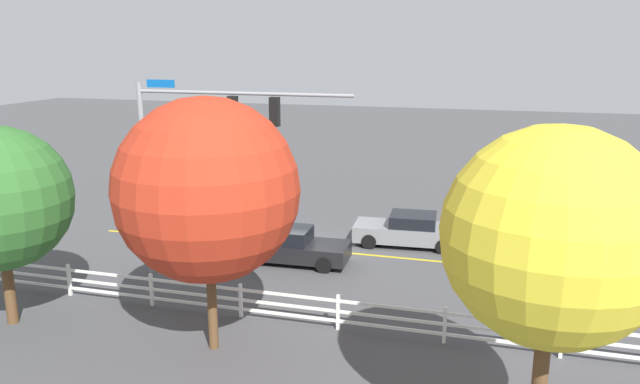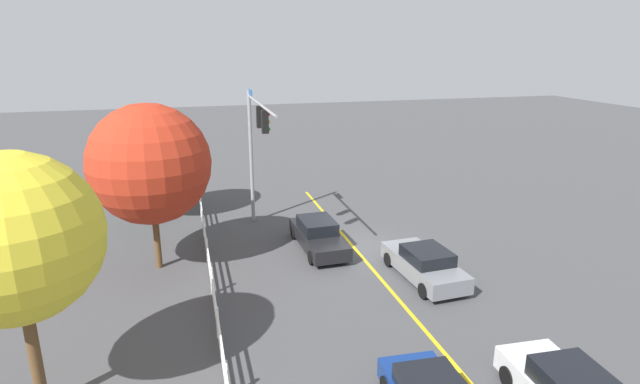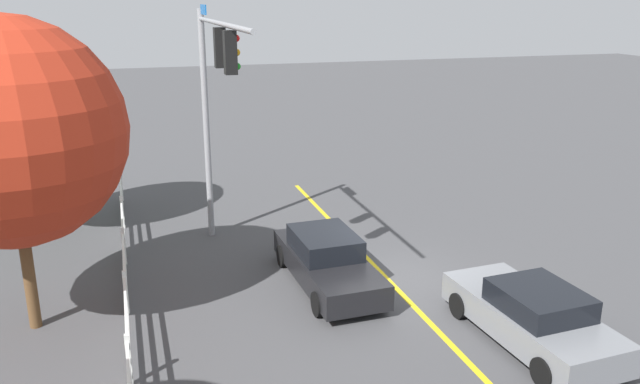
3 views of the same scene
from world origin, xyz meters
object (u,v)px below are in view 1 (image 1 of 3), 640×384
car_3 (626,247)px  tree_2 (207,190)px  car_1 (626,280)px  tree_0 (553,237)px  car_2 (409,230)px  car_0 (288,246)px

car_3 → tree_2: bearing=43.1°
car_1 → car_3: 3.69m
tree_0 → tree_2: 9.17m
car_2 → tree_0: size_ratio=0.65×
car_3 → tree_2: 17.36m
car_3 → tree_2: tree_2 is taller
tree_0 → car_0: bearing=-48.9°
car_2 → tree_2: tree_2 is taller
car_1 → car_2: (8.08, -3.67, 0.05)m
car_3 → tree_2: (12.90, 10.89, 4.02)m
car_2 → tree_0: 15.10m
car_2 → tree_0: (-4.56, 13.72, 4.35)m
car_2 → tree_2: (4.17, 10.93, 4.07)m
tree_2 → car_3: bearing=-139.8°
tree_2 → car_0: bearing=-88.3°
tree_0 → tree_2: (8.73, -2.79, -0.29)m
car_1 → tree_2: 14.83m
car_3 → car_0: bearing=17.6°
tree_0 → car_1: bearing=-109.3°
car_3 → tree_0: tree_0 is taller
car_2 → car_3: bearing=176.4°
car_1 → car_2: bearing=158.6°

